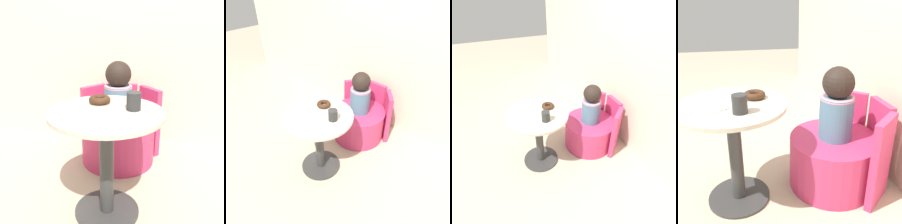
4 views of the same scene
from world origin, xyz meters
TOP-DOWN VIEW (x-y plane):
  - ground_plane at (0.00, 0.00)m, footprint 12.00×12.00m
  - back_wall at (0.00, 1.13)m, footprint 6.00×0.06m
  - round_table at (-0.07, -0.03)m, footprint 0.67×0.67m
  - tub_chair at (-0.10, 0.65)m, footprint 0.62×0.62m
  - booth_backrest at (-0.10, 0.91)m, footprint 0.73×0.26m
  - child_figure at (-0.10, 0.65)m, footprint 0.23×0.23m
  - donut at (-0.14, 0.12)m, footprint 0.14×0.14m
  - cup at (0.08, 0.02)m, footprint 0.08×0.08m
  - paper_napkin at (-0.01, -0.13)m, footprint 0.17×0.17m

SIDE VIEW (x-z plane):
  - ground_plane at x=0.00m, z-range 0.00..0.00m
  - tub_chair at x=-0.10m, z-range 0.00..0.38m
  - booth_backrest at x=-0.10m, z-range 0.00..0.61m
  - round_table at x=-0.07m, z-range 0.14..0.83m
  - child_figure at x=-0.10m, z-range 0.37..0.87m
  - paper_napkin at x=-0.01m, z-range 0.69..0.70m
  - donut at x=-0.14m, z-range 0.69..0.74m
  - cup at x=0.08m, z-range 0.69..0.80m
  - back_wall at x=0.00m, z-range 0.00..2.40m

